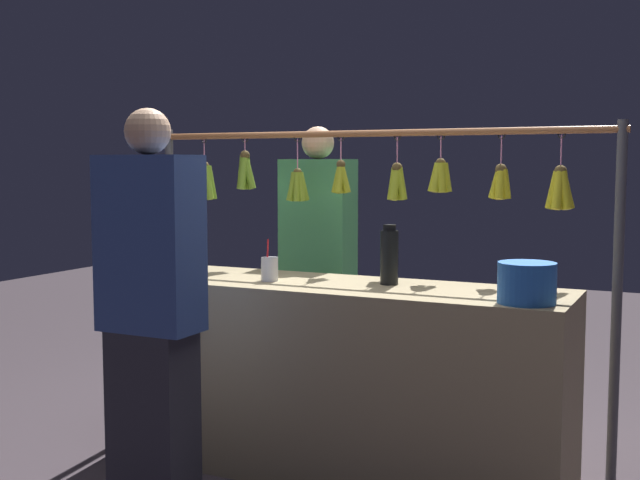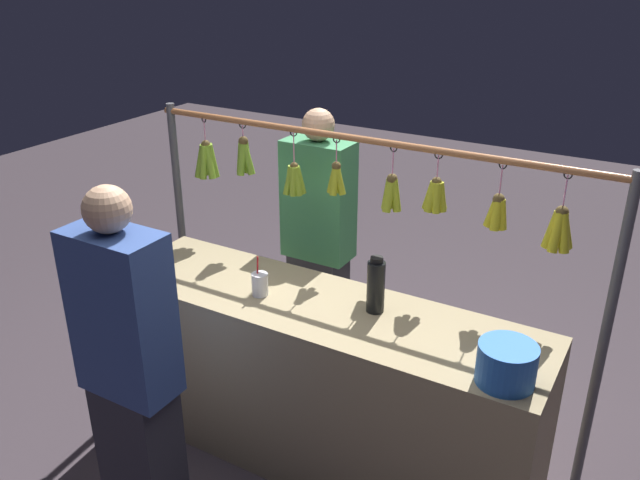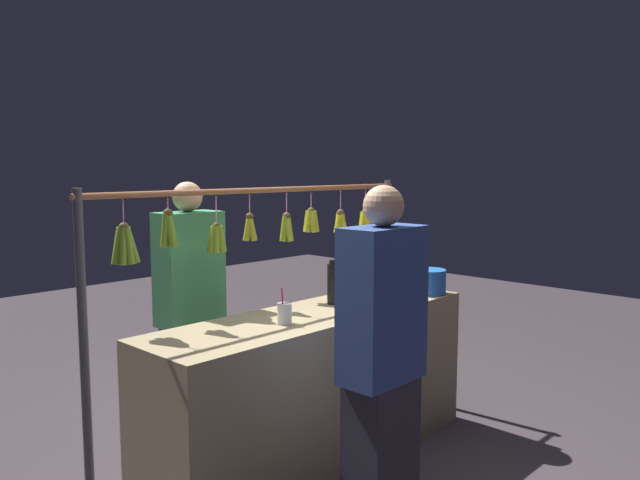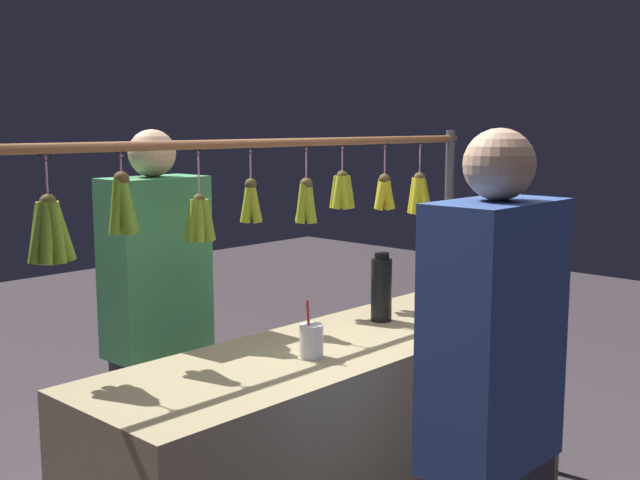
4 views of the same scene
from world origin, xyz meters
name	(u,v)px [view 1 (image 1 of 4)]	position (x,y,z in m)	size (l,w,h in m)	color
ground_plane	(332,471)	(0.00, 0.00, 0.00)	(12.00, 12.00, 0.00)	#3F353C
market_counter	(332,378)	(0.00, 0.00, 0.43)	(2.09, 0.57, 0.86)	tan
display_rack	(362,210)	(0.02, -0.39, 1.16)	(2.37, 0.13, 1.57)	#4C4C51
water_bottle	(389,256)	(-0.24, -0.08, 0.98)	(0.08, 0.08, 0.26)	black
blue_bucket	(527,283)	(-0.88, 0.16, 0.94)	(0.22, 0.22, 0.16)	blue
drink_cup	(270,269)	(0.29, 0.06, 0.91)	(0.08, 0.08, 0.19)	silver
vendor_person	(318,277)	(0.38, -0.64, 0.78)	(0.38, 0.20, 1.58)	#2D2D38
customer_person	(151,322)	(0.39, 0.78, 0.79)	(0.38, 0.20, 1.59)	#2D2D38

